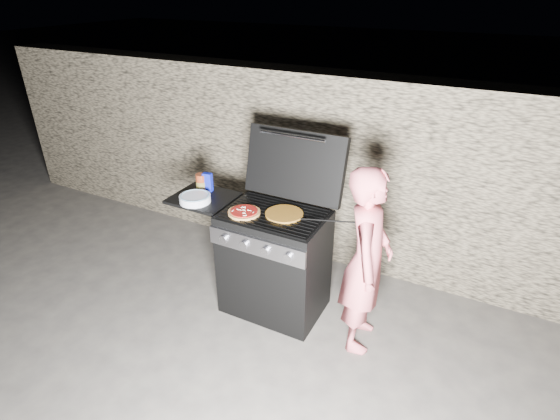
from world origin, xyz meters
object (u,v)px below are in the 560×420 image
at_px(gas_grill, 248,254).
at_px(person, 367,261).
at_px(pizza_topped, 244,212).
at_px(sauce_jar, 202,182).

height_order(gas_grill, person, person).
bearing_deg(pizza_topped, sauce_jar, 158.62).
distance_m(gas_grill, sauce_jar, 0.73).
xyz_separation_m(gas_grill, pizza_topped, (0.05, -0.11, 0.47)).
xyz_separation_m(gas_grill, person, (1.01, -0.03, 0.27)).
height_order(pizza_topped, person, person).
relative_size(pizza_topped, person, 0.17).
height_order(pizza_topped, sauce_jar, sauce_jar).
relative_size(gas_grill, sauce_jar, 9.27).
bearing_deg(pizza_topped, person, 4.69).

